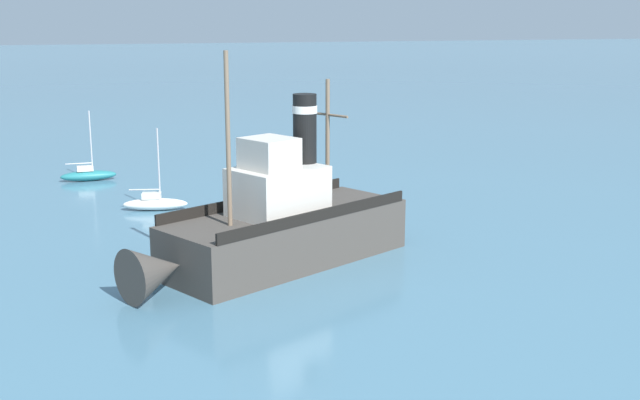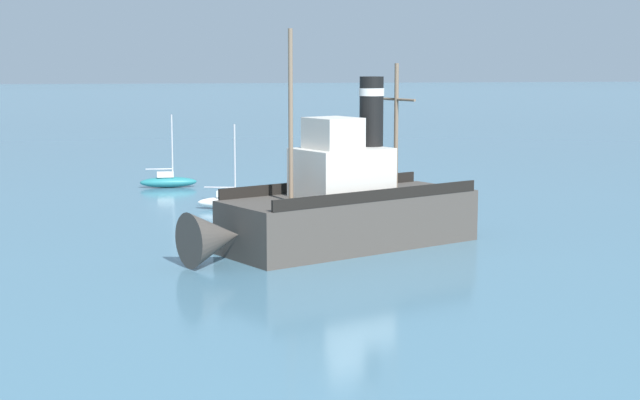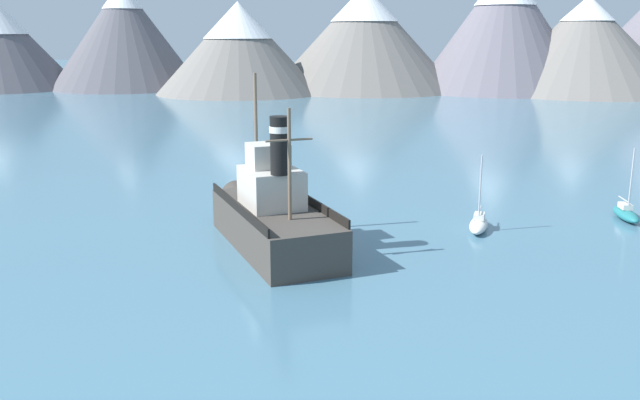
% 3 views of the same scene
% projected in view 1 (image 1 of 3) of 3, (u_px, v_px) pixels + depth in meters
% --- Properties ---
extents(ground_plane, '(600.00, 600.00, 0.00)m').
position_uv_depth(ground_plane, '(269.00, 263.00, 37.56)').
color(ground_plane, '#477289').
extents(old_tugboat, '(9.56, 14.36, 9.90)m').
position_uv_depth(old_tugboat, '(277.00, 227.00, 36.83)').
color(old_tugboat, '#423D38').
rests_on(old_tugboat, ground).
extents(sailboat_white, '(1.90, 3.95, 4.90)m').
position_uv_depth(sailboat_white, '(155.00, 203.00, 47.63)').
color(sailboat_white, white).
rests_on(sailboat_white, ground).
extents(sailboat_teal, '(1.18, 3.82, 4.90)m').
position_uv_depth(sailboat_teal, '(88.00, 175.00, 56.09)').
color(sailboat_teal, '#23757A').
rests_on(sailboat_teal, ground).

